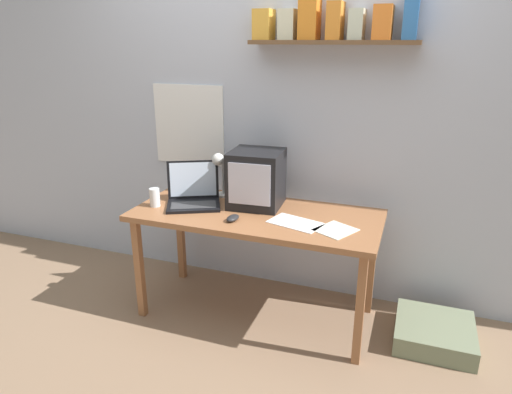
% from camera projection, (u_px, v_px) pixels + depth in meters
% --- Properties ---
extents(ground_plane, '(12.00, 12.00, 0.00)m').
position_uv_depth(ground_plane, '(256.00, 312.00, 3.00)').
color(ground_plane, '#8D6F56').
extents(back_wall, '(5.60, 0.24, 2.60)m').
position_uv_depth(back_wall, '(281.00, 102.00, 2.98)').
color(back_wall, silver).
rests_on(back_wall, ground_plane).
extents(corner_desk, '(1.50, 0.66, 0.70)m').
position_uv_depth(corner_desk, '(256.00, 222.00, 2.79)').
color(corner_desk, '#9A613C').
rests_on(corner_desk, ground_plane).
extents(crt_monitor, '(0.34, 0.33, 0.35)m').
position_uv_depth(crt_monitor, '(256.00, 179.00, 2.83)').
color(crt_monitor, black).
rests_on(crt_monitor, corner_desk).
extents(laptop, '(0.42, 0.39, 0.26)m').
position_uv_depth(laptop, '(193.00, 194.00, 2.90)').
color(laptop, black).
rests_on(laptop, corner_desk).
extents(desk_lamp, '(0.11, 0.14, 0.30)m').
position_uv_depth(desk_lamp, '(220.00, 169.00, 2.97)').
color(desk_lamp, silver).
rests_on(desk_lamp, corner_desk).
extents(juice_glass, '(0.06, 0.06, 0.12)m').
position_uv_depth(juice_glass, '(155.00, 198.00, 2.86)').
color(juice_glass, white).
rests_on(juice_glass, corner_desk).
extents(computer_mouse, '(0.07, 0.11, 0.03)m').
position_uv_depth(computer_mouse, '(233.00, 218.00, 2.64)').
color(computer_mouse, '#232326').
rests_on(computer_mouse, corner_desk).
extents(loose_paper_near_laptop, '(0.34, 0.25, 0.00)m').
position_uv_depth(loose_paper_near_laptop, '(296.00, 223.00, 2.61)').
color(loose_paper_near_laptop, white).
rests_on(loose_paper_near_laptop, corner_desk).
extents(open_notebook, '(0.26, 0.26, 0.00)m').
position_uv_depth(open_notebook, '(336.00, 230.00, 2.51)').
color(open_notebook, white).
rests_on(open_notebook, corner_desk).
extents(floor_cushion, '(0.44, 0.44, 0.12)m').
position_uv_depth(floor_cushion, '(434.00, 333.00, 2.69)').
color(floor_cushion, gray).
rests_on(floor_cushion, ground_plane).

